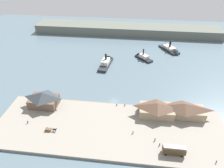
{
  "coord_description": "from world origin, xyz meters",
  "views": [
    {
      "loc": [
        10.02,
        -91.54,
        73.0
      ],
      "look_at": [
        -2.95,
        13.95,
        2.0
      ],
      "focal_mm": 33.23,
      "sensor_mm": 36.0,
      "label": 1
    }
  ],
  "objects_px": {
    "pedestrian_standing_center": "(217,162)",
    "mooring_post_east": "(125,105)",
    "ferry_mid_harbor": "(142,57)",
    "mooring_post_center_east": "(117,105)",
    "horse_cart": "(51,129)",
    "pedestrian_near_west_shed": "(28,122)",
    "street_tram": "(174,150)",
    "ferry_near_quay": "(171,50)",
    "pedestrian_walking_east": "(155,139)",
    "ferry_shed_customs_shed": "(43,99)",
    "ferry_shed_central_terminal": "(184,109)",
    "pedestrian_near_east_shed": "(133,132)",
    "ferry_departing_north": "(107,62)",
    "pedestrian_by_tram": "(160,144)",
    "ferry_shed_east_terminal": "(157,109)"
  },
  "relations": [
    {
      "from": "pedestrian_near_east_shed",
      "to": "pedestrian_walking_east",
      "type": "distance_m",
      "value": 10.29
    },
    {
      "from": "street_tram",
      "to": "mooring_post_east",
      "type": "distance_m",
      "value": 36.13
    },
    {
      "from": "ferry_mid_harbor",
      "to": "ferry_shed_east_terminal",
      "type": "bearing_deg",
      "value": -83.88
    },
    {
      "from": "ferry_shed_customs_shed",
      "to": "horse_cart",
      "type": "bearing_deg",
      "value": -60.24
    },
    {
      "from": "mooring_post_center_east",
      "to": "ferry_departing_north",
      "type": "distance_m",
      "value": 50.04
    },
    {
      "from": "pedestrian_standing_center",
      "to": "mooring_post_east",
      "type": "xyz_separation_m",
      "value": [
        -38.58,
        30.85,
        -0.24
      ]
    },
    {
      "from": "ferry_shed_customs_shed",
      "to": "horse_cart",
      "type": "relative_size",
      "value": 2.57
    },
    {
      "from": "pedestrian_standing_center",
      "to": "mooring_post_center_east",
      "type": "bearing_deg",
      "value": 144.5
    },
    {
      "from": "mooring_post_east",
      "to": "ferry_departing_north",
      "type": "relative_size",
      "value": 0.04
    },
    {
      "from": "mooring_post_east",
      "to": "ferry_near_quay",
      "type": "bearing_deg",
      "value": 66.43
    },
    {
      "from": "pedestrian_standing_center",
      "to": "horse_cart",
      "type": "bearing_deg",
      "value": 173.25
    },
    {
      "from": "mooring_post_east",
      "to": "horse_cart",
      "type": "bearing_deg",
      "value": -145.84
    },
    {
      "from": "pedestrian_near_west_shed",
      "to": "mooring_post_center_east",
      "type": "height_order",
      "value": "pedestrian_near_west_shed"
    },
    {
      "from": "pedestrian_walking_east",
      "to": "ferry_mid_harbor",
      "type": "xyz_separation_m",
      "value": [
        -5.7,
        82.89,
        -0.68
      ]
    },
    {
      "from": "street_tram",
      "to": "ferry_near_quay",
      "type": "bearing_deg",
      "value": 84.02
    },
    {
      "from": "pedestrian_standing_center",
      "to": "pedestrian_walking_east",
      "type": "xyz_separation_m",
      "value": [
        -23.64,
        8.44,
        0.12
      ]
    },
    {
      "from": "pedestrian_near_east_shed",
      "to": "pedestrian_walking_east",
      "type": "height_order",
      "value": "pedestrian_walking_east"
    },
    {
      "from": "ferry_shed_east_terminal",
      "to": "ferry_near_quay",
      "type": "height_order",
      "value": "ferry_shed_east_terminal"
    },
    {
      "from": "pedestrian_standing_center",
      "to": "ferry_near_quay",
      "type": "bearing_deg",
      "value": 92.96
    },
    {
      "from": "ferry_shed_east_terminal",
      "to": "ferry_mid_harbor",
      "type": "relative_size",
      "value": 1.13
    },
    {
      "from": "street_tram",
      "to": "pedestrian_by_tram",
      "type": "distance_m",
      "value": 6.68
    },
    {
      "from": "ferry_near_quay",
      "to": "ferry_departing_north",
      "type": "bearing_deg",
      "value": -151.1
    },
    {
      "from": "ferry_shed_customs_shed",
      "to": "pedestrian_by_tram",
      "type": "bearing_deg",
      "value": -18.61
    },
    {
      "from": "ferry_shed_east_terminal",
      "to": "pedestrian_near_west_shed",
      "type": "relative_size",
      "value": 10.32
    },
    {
      "from": "ferry_shed_central_terminal",
      "to": "pedestrian_standing_center",
      "type": "xyz_separation_m",
      "value": [
        8.97,
        -26.87,
        -3.14
      ]
    },
    {
      "from": "pedestrian_walking_east",
      "to": "mooring_post_center_east",
      "type": "bearing_deg",
      "value": 131.01
    },
    {
      "from": "horse_cart",
      "to": "mooring_post_east",
      "type": "xyz_separation_m",
      "value": [
        32.98,
        22.38,
        -0.47
      ]
    },
    {
      "from": "ferry_departing_north",
      "to": "ferry_mid_harbor",
      "type": "relative_size",
      "value": 1.57
    },
    {
      "from": "pedestrian_standing_center",
      "to": "ferry_mid_harbor",
      "type": "xyz_separation_m",
      "value": [
        -29.33,
        91.33,
        -0.56
      ]
    },
    {
      "from": "ferry_mid_harbor",
      "to": "mooring_post_center_east",
      "type": "bearing_deg",
      "value": -102.61
    },
    {
      "from": "pedestrian_near_east_shed",
      "to": "ferry_departing_north",
      "type": "height_order",
      "value": "ferry_departing_north"
    },
    {
      "from": "ferry_shed_customs_shed",
      "to": "pedestrian_near_east_shed",
      "type": "distance_m",
      "value": 50.47
    },
    {
      "from": "pedestrian_near_west_shed",
      "to": "ferry_near_quay",
      "type": "bearing_deg",
      "value": 50.2
    },
    {
      "from": "street_tram",
      "to": "mooring_post_center_east",
      "type": "xyz_separation_m",
      "value": [
        -26.47,
        28.25,
        -2.07
      ]
    },
    {
      "from": "ferry_shed_customs_shed",
      "to": "ferry_departing_north",
      "type": "xyz_separation_m",
      "value": [
        26.15,
        52.94,
        -3.8
      ]
    },
    {
      "from": "ferry_shed_east_terminal",
      "to": "street_tram",
      "type": "xyz_separation_m",
      "value": [
        5.85,
        -23.34,
        -1.23
      ]
    },
    {
      "from": "ferry_shed_central_terminal",
      "to": "pedestrian_near_east_shed",
      "type": "distance_m",
      "value": 29.08
    },
    {
      "from": "ferry_shed_central_terminal",
      "to": "ferry_near_quay",
      "type": "distance_m",
      "value": 79.93
    },
    {
      "from": "ferry_shed_customs_shed",
      "to": "pedestrian_walking_east",
      "type": "xyz_separation_m",
      "value": [
        58.0,
        -17.67,
        -3.37
      ]
    },
    {
      "from": "pedestrian_near_east_shed",
      "to": "ferry_departing_north",
      "type": "xyz_separation_m",
      "value": [
        -22.03,
        67.55,
        -0.35
      ]
    },
    {
      "from": "pedestrian_walking_east",
      "to": "ferry_near_quay",
      "type": "relative_size",
      "value": 0.08
    },
    {
      "from": "mooring_post_center_east",
      "to": "ferry_mid_harbor",
      "type": "relative_size",
      "value": 0.06
    },
    {
      "from": "pedestrian_walking_east",
      "to": "mooring_post_east",
      "type": "height_order",
      "value": "pedestrian_walking_east"
    },
    {
      "from": "pedestrian_standing_center",
      "to": "pedestrian_walking_east",
      "type": "distance_m",
      "value": 25.1
    },
    {
      "from": "mooring_post_center_east",
      "to": "ferry_near_quay",
      "type": "relative_size",
      "value": 0.04
    },
    {
      "from": "horse_cart",
      "to": "pedestrian_near_west_shed",
      "type": "height_order",
      "value": "horse_cart"
    },
    {
      "from": "pedestrian_walking_east",
      "to": "ferry_mid_harbor",
      "type": "height_order",
      "value": "ferry_mid_harbor"
    },
    {
      "from": "ferry_shed_customs_shed",
      "to": "ferry_shed_central_terminal",
      "type": "xyz_separation_m",
      "value": [
        72.67,
        0.76,
        -0.35
      ]
    },
    {
      "from": "pedestrian_near_west_shed",
      "to": "ferry_shed_east_terminal",
      "type": "bearing_deg",
      "value": 12.51
    },
    {
      "from": "mooring_post_east",
      "to": "ferry_near_quay",
      "type": "distance_m",
      "value": 82.68
    }
  ]
}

